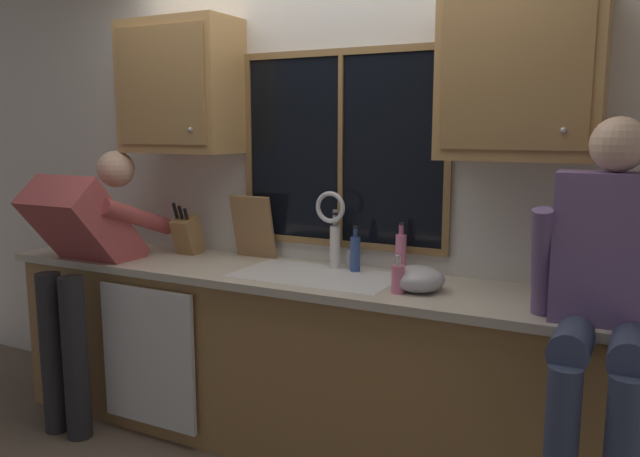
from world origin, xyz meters
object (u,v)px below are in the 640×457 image
at_px(knife_block, 188,235).
at_px(bottle_green_glass, 355,253).
at_px(cutting_board, 253,227).
at_px(person_standing, 83,257).
at_px(bottle_amber_small, 335,245).
at_px(person_sitting_on_counter, 607,280).
at_px(mixing_bowl, 418,279).
at_px(soap_dispenser, 398,278).
at_px(bottle_tall_clear, 401,253).

distance_m(knife_block, bottle_green_glass, 1.04).
xyz_separation_m(cutting_board, bottle_green_glass, (0.64, -0.05, -0.08)).
relative_size(person_standing, bottle_amber_small, 5.21).
distance_m(person_standing, bottle_amber_small, 1.38).
bearing_deg(person_sitting_on_counter, cutting_board, 165.10).
bearing_deg(bottle_green_glass, mixing_bowl, -28.05).
distance_m(soap_dispenser, bottle_green_glass, 0.45).
height_order(mixing_bowl, soap_dispenser, soap_dispenser).
relative_size(cutting_board, mixing_bowl, 1.50).
xyz_separation_m(cutting_board, mixing_bowl, (1.04, -0.26, -0.12)).
xyz_separation_m(knife_block, bottle_tall_clear, (1.26, 0.09, -0.00)).
bearing_deg(bottle_tall_clear, mixing_bowl, -56.22).
bearing_deg(bottle_tall_clear, person_standing, -162.81).
xyz_separation_m(person_sitting_on_counter, mixing_bowl, (-0.77, 0.22, -0.13)).
bearing_deg(person_sitting_on_counter, knife_block, 169.72).
distance_m(mixing_bowl, bottle_amber_small, 0.58).
distance_m(person_sitting_on_counter, mixing_bowl, 0.81).
bearing_deg(bottle_green_glass, soap_dispenser, -41.38).
xyz_separation_m(person_standing, soap_dispenser, (1.75, 0.16, 0.04)).
relative_size(person_sitting_on_counter, mixing_bowl, 5.31).
xyz_separation_m(mixing_bowl, soap_dispenser, (-0.06, -0.08, 0.01)).
bearing_deg(bottle_tall_clear, person_sitting_on_counter, -27.09).
bearing_deg(knife_block, cutting_board, 11.84).
relative_size(person_sitting_on_counter, bottle_green_glass, 5.42).
bearing_deg(person_standing, knife_block, 48.21).
xyz_separation_m(mixing_bowl, bottle_tall_clear, (-0.18, 0.27, 0.05)).
relative_size(person_standing, soap_dispenser, 8.64).
xyz_separation_m(person_sitting_on_counter, cutting_board, (-1.82, 0.48, -0.01)).
height_order(bottle_green_glass, bottle_amber_small, bottle_amber_small).
relative_size(person_standing, mixing_bowl, 6.36).
bearing_deg(soap_dispenser, bottle_green_glass, 138.62).
relative_size(bottle_green_glass, bottle_amber_small, 0.80).
bearing_deg(soap_dispenser, person_standing, -174.91).
xyz_separation_m(knife_block, bottle_green_glass, (1.04, 0.03, -0.01)).
xyz_separation_m(person_standing, bottle_amber_small, (1.29, 0.48, 0.10)).
bearing_deg(knife_block, bottle_tall_clear, 3.88).
height_order(soap_dispenser, bottle_green_glass, bottle_green_glass).
distance_m(person_sitting_on_counter, bottle_tall_clear, 1.07).
bearing_deg(knife_block, mixing_bowl, -7.16).
bearing_deg(bottle_amber_small, person_sitting_on_counter, -19.37).
height_order(mixing_bowl, bottle_green_glass, bottle_green_glass).
height_order(person_standing, soap_dispenser, person_standing).
relative_size(cutting_board, soap_dispenser, 2.04).
xyz_separation_m(knife_block, mixing_bowl, (1.44, -0.18, -0.06)).
bearing_deg(bottle_tall_clear, cutting_board, -179.81).
distance_m(mixing_bowl, soap_dispenser, 0.11).
height_order(knife_block, cutting_board, cutting_board).
xyz_separation_m(mixing_bowl, bottle_amber_small, (-0.53, 0.24, 0.07)).
bearing_deg(mixing_bowl, bottle_amber_small, 155.80).
distance_m(person_sitting_on_counter, bottle_amber_small, 1.38).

